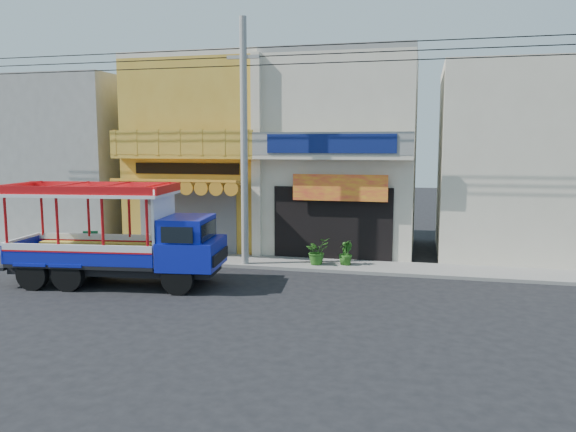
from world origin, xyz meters
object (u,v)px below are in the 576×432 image
object	(u,v)px
green_sign	(91,244)
potted_plant_b	(347,254)
utility_pole	(248,130)
potted_plant_a	(317,251)
potted_plant_c	(345,252)
songthaew_truck	(130,237)

from	to	relation	value
green_sign	potted_plant_b	xyz separation A→B (m)	(10.46, 0.12, 0.04)
utility_pole	green_sign	size ratio (longest dim) A/B	31.05
utility_pole	potted_plant_a	bearing A→B (deg)	11.59
potted_plant_c	songthaew_truck	bearing A→B (deg)	-44.79
utility_pole	songthaew_truck	bearing A→B (deg)	-129.17
potted_plant_b	utility_pole	bearing A→B (deg)	68.13
songthaew_truck	green_sign	bearing A→B (deg)	134.97
green_sign	potted_plant_a	distance (m)	9.38
songthaew_truck	potted_plant_c	bearing A→B (deg)	33.46
green_sign	potted_plant_a	world-z (taller)	potted_plant_a
utility_pole	potted_plant_a	size ratio (longest dim) A/B	28.28
green_sign	potted_plant_c	world-z (taller)	potted_plant_c
songthaew_truck	potted_plant_b	bearing A→B (deg)	33.03
utility_pole	songthaew_truck	world-z (taller)	utility_pole
songthaew_truck	utility_pole	bearing A→B (deg)	50.83
utility_pole	potted_plant_c	xyz separation A→B (m)	(3.50, 0.69, -4.46)
songthaew_truck	potted_plant_b	size ratio (longest dim) A/B	8.57
potted_plant_b	green_sign	bearing A→B (deg)	58.42
songthaew_truck	potted_plant_a	bearing A→B (deg)	37.06
potted_plant_a	potted_plant_c	world-z (taller)	potted_plant_a
potted_plant_a	songthaew_truck	bearing A→B (deg)	166.84
potted_plant_b	songthaew_truck	bearing A→B (deg)	90.79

